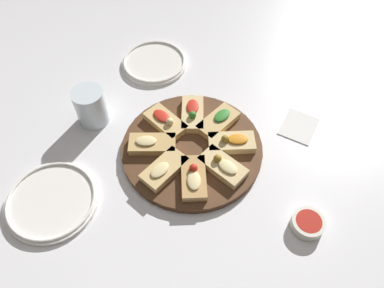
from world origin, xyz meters
The scene contains 15 objects.
ground_plane centered at (0.00, 0.00, 0.00)m, with size 3.00×3.00×0.00m, color white.
serving_board centered at (0.00, 0.00, 0.01)m, with size 0.35×0.35×0.02m, color #51331E.
focaccia_slice_0 centered at (0.10, 0.01, 0.03)m, with size 0.12×0.07×0.04m.
focaccia_slice_1 centered at (0.06, 0.08, 0.03)m, with size 0.11×0.13×0.04m.
focaccia_slice_2 centered at (-0.02, 0.10, 0.03)m, with size 0.07×0.12×0.03m.
focaccia_slice_3 centered at (-0.08, 0.05, 0.03)m, with size 0.13×0.11×0.03m.
focaccia_slice_4 centered at (-0.10, -0.02, 0.03)m, with size 0.12×0.08×0.04m.
focaccia_slice_5 centered at (-0.05, -0.08, 0.03)m, with size 0.11×0.13×0.04m.
focaccia_slice_6 centered at (0.02, -0.10, 0.03)m, with size 0.08×0.12×0.04m.
focaccia_slice_7 centered at (0.08, -0.06, 0.03)m, with size 0.13×0.11×0.03m.
plate_left centered at (-0.20, 0.29, 0.01)m, with size 0.21×0.21×0.02m.
plate_right centered at (0.30, 0.17, 0.01)m, with size 0.20×0.20×0.02m.
water_glass centered at (0.06, 0.27, 0.05)m, with size 0.08×0.08×0.10m, color silver.
napkin_stack centered at (0.12, -0.27, 0.00)m, with size 0.10×0.09×0.01m, color white.
dipping_bowl centered at (-0.16, -0.28, 0.01)m, with size 0.07×0.07×0.03m.
Camera 1 is at (-0.54, -0.09, 0.77)m, focal length 35.00 mm.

